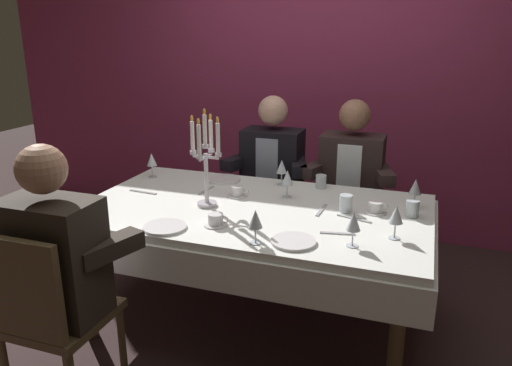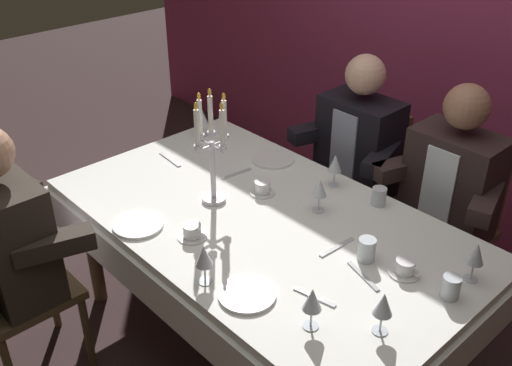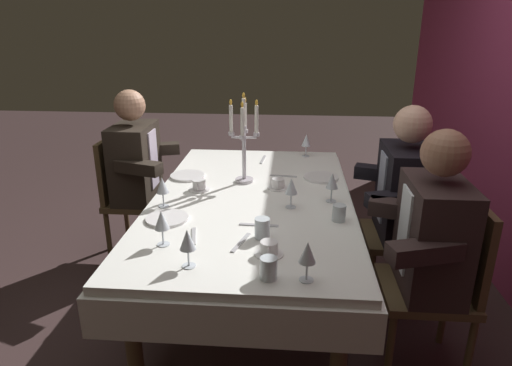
{
  "view_description": "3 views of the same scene",
  "coord_description": "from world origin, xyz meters",
  "views": [
    {
      "loc": [
        0.87,
        -2.43,
        1.69
      ],
      "look_at": [
        0.01,
        0.01,
        0.88
      ],
      "focal_mm": 34.75,
      "sensor_mm": 36.0,
      "label": 1
    },
    {
      "loc": [
        1.55,
        -1.48,
        2.16
      ],
      "look_at": [
        -0.1,
        0.05,
        0.85
      ],
      "focal_mm": 41.1,
      "sensor_mm": 36.0,
      "label": 2
    },
    {
      "loc": [
        2.34,
        0.21,
        1.68
      ],
      "look_at": [
        0.01,
        0.02,
        0.83
      ],
      "focal_mm": 31.56,
      "sensor_mm": 36.0,
      "label": 3
    }
  ],
  "objects": [
    {
      "name": "fork_2",
      "position": [
        -0.37,
        0.17,
        0.74
      ],
      "size": [
        0.04,
        0.17,
        0.01
      ],
      "primitive_type": "cube",
      "rotation": [
        0.0,
        0.0,
        1.46
      ],
      "color": "#B7B7BC",
      "rests_on": "dining_table"
    },
    {
      "name": "wine_glass_0",
      "position": [
        0.6,
        -0.34,
        0.86
      ],
      "size": [
        0.07,
        0.07,
        0.16
      ],
      "color": "silver",
      "rests_on": "dining_table"
    },
    {
      "name": "coffee_cup_2",
      "position": [
        -0.09,
        -0.32,
        0.77
      ],
      "size": [
        0.13,
        0.12,
        0.06
      ],
      "color": "white",
      "rests_on": "dining_table"
    },
    {
      "name": "seated_diner_2",
      "position": [
        0.4,
        0.89,
        0.74
      ],
      "size": [
        0.63,
        0.48,
        1.24
      ],
      "color": "brown",
      "rests_on": "ground_plane"
    },
    {
      "name": "dinner_plate_2",
      "position": [
        -0.31,
        -0.44,
        0.75
      ],
      "size": [
        0.22,
        0.22,
        0.01
      ],
      "primitive_type": "cylinder",
      "color": "white",
      "rests_on": "dining_table"
    },
    {
      "name": "wine_glass_4",
      "position": [
        0.17,
        -0.46,
        0.86
      ],
      "size": [
        0.07,
        0.07,
        0.16
      ],
      "color": "silver",
      "rests_on": "dining_table"
    },
    {
      "name": "knife_1",
      "position": [
        -0.72,
        0.02,
        0.74
      ],
      "size": [
        0.19,
        0.03,
        0.01
      ],
      "primitive_type": "cube",
      "rotation": [
        0.0,
        0.0,
        -0.09
      ],
      "color": "#B7B7BC",
      "rests_on": "dining_table"
    },
    {
      "name": "back_wall",
      "position": [
        0.0,
        1.66,
        1.35
      ],
      "size": [
        6.0,
        0.12,
        2.7
      ],
      "primitive_type": "cube",
      "color": "#953056",
      "rests_on": "ground_plane"
    },
    {
      "name": "coffee_cup_1",
      "position": [
        -0.15,
        0.14,
        0.77
      ],
      "size": [
        0.13,
        0.12,
        0.06
      ],
      "color": "white",
      "rests_on": "dining_table"
    },
    {
      "name": "knife_4",
      "position": [
        0.55,
        -0.0,
        0.74
      ],
      "size": [
        0.19,
        0.07,
        0.01
      ],
      "primitive_type": "cube",
      "rotation": [
        0.0,
        0.0,
        -0.29
      ],
      "color": "#B7B7BC",
      "rests_on": "dining_table"
    },
    {
      "name": "seated_diner_1",
      "position": [
        -0.17,
        0.89,
        0.74
      ],
      "size": [
        0.63,
        0.48,
        1.24
      ],
      "color": "brown",
      "rests_on": "ground_plane"
    },
    {
      "name": "wine_glass_2",
      "position": [
        0.03,
        0.44,
        0.85
      ],
      "size": [
        0.07,
        0.07,
        0.16
      ],
      "color": "silver",
      "rests_on": "dining_table"
    },
    {
      "name": "ground_plane",
      "position": [
        0.0,
        0.0,
        0.0
      ],
      "size": [
        12.0,
        12.0,
        0.0
      ],
      "primitive_type": "plane",
      "color": "#382726"
    },
    {
      "name": "dinner_plate_0",
      "position": [
        0.33,
        -0.39,
        0.75
      ],
      "size": [
        0.21,
        0.21,
        0.01
      ],
      "primitive_type": "cylinder",
      "color": "white",
      "rests_on": "dining_table"
    },
    {
      "name": "water_tumbler_1",
      "position": [
        0.28,
        0.46,
        0.78
      ],
      "size": [
        0.07,
        0.07,
        0.08
      ],
      "primitive_type": "cylinder",
      "color": "silver",
      "rests_on": "dining_table"
    },
    {
      "name": "water_tumbler_2",
      "position": [
        0.49,
        0.09,
        0.79
      ],
      "size": [
        0.07,
        0.07,
        0.1
      ],
      "primitive_type": "cylinder",
      "color": "silver",
      "rests_on": "dining_table"
    },
    {
      "name": "fork_0",
      "position": [
        0.51,
        -0.22,
        0.74
      ],
      "size": [
        0.17,
        0.05,
        0.01
      ],
      "primitive_type": "cube",
      "rotation": [
        0.0,
        0.0,
        0.2
      ],
      "color": "#B7B7BC",
      "rests_on": "dining_table"
    },
    {
      "name": "seated_diner_0",
      "position": [
        -0.61,
        -0.89,
        0.74
      ],
      "size": [
        0.63,
        0.48,
        1.24
      ],
      "color": "brown",
      "rests_on": "ground_plane"
    },
    {
      "name": "coffee_cup_0",
      "position": [
        0.65,
        0.13,
        0.77
      ],
      "size": [
        0.13,
        0.12,
        0.06
      ],
      "color": "white",
      "rests_on": "dining_table"
    },
    {
      "name": "knife_3",
      "position": [
        0.37,
        0.07,
        0.74
      ],
      "size": [
        0.03,
        0.19,
        0.01
      ],
      "primitive_type": "cube",
      "rotation": [
        0.0,
        0.0,
        1.52
      ],
      "color": "#B7B7BC",
      "rests_on": "dining_table"
    },
    {
      "name": "wine_glass_6",
      "position": [
        0.84,
        0.28,
        0.85
      ],
      "size": [
        0.07,
        0.07,
        0.16
      ],
      "color": "silver",
      "rests_on": "dining_table"
    },
    {
      "name": "wine_glass_1",
      "position": [
        0.77,
        -0.19,
        0.85
      ],
      "size": [
        0.07,
        0.07,
        0.16
      ],
      "color": "silver",
      "rests_on": "dining_table"
    },
    {
      "name": "dining_table",
      "position": [
        0.0,
        0.0,
        0.62
      ],
      "size": [
        1.94,
        1.14,
        0.74
      ],
      "color": "white",
      "rests_on": "ground_plane"
    },
    {
      "name": "candelabra",
      "position": [
        -0.25,
        -0.07,
        0.99
      ],
      "size": [
        0.19,
        0.19,
        0.54
      ],
      "color": "silver",
      "rests_on": "dining_table"
    },
    {
      "name": "water_tumbler_0",
      "position": [
        0.83,
        0.14,
        0.78
      ],
      "size": [
        0.07,
        0.07,
        0.09
      ],
      "primitive_type": "cylinder",
      "color": "silver",
      "rests_on": "dining_table"
    },
    {
      "name": "wine_glass_5",
      "position": [
        -0.83,
        0.32,
        0.85
      ],
      "size": [
        0.07,
        0.07,
        0.16
      ],
      "color": "silver",
      "rests_on": "dining_table"
    },
    {
      "name": "dinner_plate_1",
      "position": [
        -0.35,
        0.41,
        0.75
      ],
      "size": [
        0.22,
        0.22,
        0.01
      ],
      "primitive_type": "cylinder",
      "color": "white",
      "rests_on": "dining_table"
    },
    {
      "name": "wine_glass_3",
      "position": [
        0.13,
        0.22,
        0.85
      ],
      "size": [
        0.07,
        0.07,
        0.16
      ],
      "color": "silver",
      "rests_on": "dining_table"
    }
  ]
}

